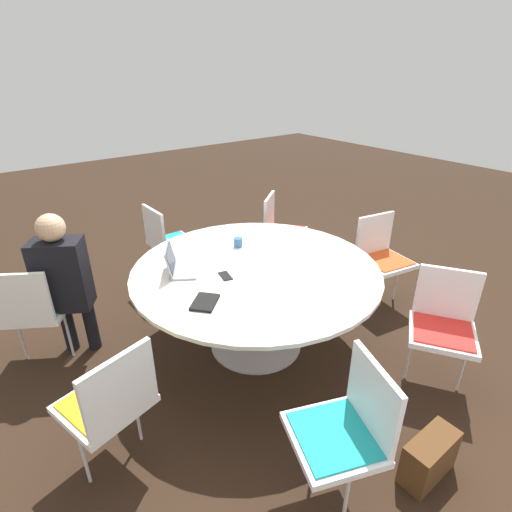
{
  "coord_description": "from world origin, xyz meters",
  "views": [
    {
      "loc": [
        1.67,
        2.16,
        2.17
      ],
      "look_at": [
        0.0,
        0.0,
        0.84
      ],
      "focal_mm": 28.0,
      "sensor_mm": 36.0,
      "label": 1
    }
  ],
  "objects_px": {
    "chair_3": "(444,320)",
    "laptop": "(178,265)",
    "chair_4": "(382,253)",
    "chair_0": "(32,307)",
    "chair_2": "(347,425)",
    "chair_5": "(280,227)",
    "chair_1": "(110,399)",
    "person_0": "(63,277)",
    "handbag": "(429,457)",
    "chair_6": "(167,238)",
    "cell_phone": "(225,276)",
    "spiral_notebook": "(205,302)",
    "coffee_cup": "(238,242)"
  },
  "relations": [
    {
      "from": "chair_3",
      "to": "laptop",
      "type": "distance_m",
      "value": 1.96
    },
    {
      "from": "chair_4",
      "to": "chair_3",
      "type": "bearing_deg",
      "value": 69.19
    },
    {
      "from": "chair_0",
      "to": "chair_2",
      "type": "bearing_deg",
      "value": -32.54
    },
    {
      "from": "chair_0",
      "to": "chair_5",
      "type": "relative_size",
      "value": 1.0
    },
    {
      "from": "chair_4",
      "to": "chair_2",
      "type": "bearing_deg",
      "value": 42.33
    },
    {
      "from": "chair_1",
      "to": "person_0",
      "type": "distance_m",
      "value": 1.22
    },
    {
      "from": "laptop",
      "to": "handbag",
      "type": "relative_size",
      "value": 1.05
    },
    {
      "from": "chair_1",
      "to": "person_0",
      "type": "relative_size",
      "value": 0.71
    },
    {
      "from": "chair_5",
      "to": "chair_4",
      "type": "bearing_deg",
      "value": 68.44
    },
    {
      "from": "chair_1",
      "to": "handbag",
      "type": "height_order",
      "value": "chair_1"
    },
    {
      "from": "chair_3",
      "to": "handbag",
      "type": "bearing_deg",
      "value": 86.7
    },
    {
      "from": "chair_1",
      "to": "chair_6",
      "type": "bearing_deg",
      "value": 40.83
    },
    {
      "from": "cell_phone",
      "to": "chair_1",
      "type": "bearing_deg",
      "value": 22.98
    },
    {
      "from": "chair_2",
      "to": "chair_5",
      "type": "relative_size",
      "value": 1.0
    },
    {
      "from": "person_0",
      "to": "cell_phone",
      "type": "bearing_deg",
      "value": -6.28
    },
    {
      "from": "person_0",
      "to": "spiral_notebook",
      "type": "xyz_separation_m",
      "value": [
        -0.64,
        0.98,
        0.03
      ]
    },
    {
      "from": "chair_6",
      "to": "cell_phone",
      "type": "xyz_separation_m",
      "value": [
        0.18,
        1.36,
        0.21
      ]
    },
    {
      "from": "chair_6",
      "to": "person_0",
      "type": "distance_m",
      "value": 1.29
    },
    {
      "from": "spiral_notebook",
      "to": "cell_phone",
      "type": "distance_m",
      "value": 0.39
    },
    {
      "from": "chair_0",
      "to": "coffee_cup",
      "type": "xyz_separation_m",
      "value": [
        -1.59,
        0.43,
        0.24
      ]
    },
    {
      "from": "chair_2",
      "to": "chair_6",
      "type": "height_order",
      "value": "same"
    },
    {
      "from": "chair_6",
      "to": "handbag",
      "type": "distance_m",
      "value": 2.96
    },
    {
      "from": "chair_1",
      "to": "chair_5",
      "type": "relative_size",
      "value": 1.0
    },
    {
      "from": "coffee_cup",
      "to": "laptop",
      "type": "bearing_deg",
      "value": 8.45
    },
    {
      "from": "chair_5",
      "to": "person_0",
      "type": "relative_size",
      "value": 0.71
    },
    {
      "from": "chair_2",
      "to": "spiral_notebook",
      "type": "xyz_separation_m",
      "value": [
        0.14,
        -1.12,
        0.22
      ]
    },
    {
      "from": "chair_6",
      "to": "spiral_notebook",
      "type": "height_order",
      "value": "chair_6"
    },
    {
      "from": "laptop",
      "to": "handbag",
      "type": "xyz_separation_m",
      "value": [
        -0.55,
        1.86,
        -0.65
      ]
    },
    {
      "from": "chair_2",
      "to": "coffee_cup",
      "type": "height_order",
      "value": "chair_2"
    },
    {
      "from": "laptop",
      "to": "chair_6",
      "type": "bearing_deg",
      "value": 10.83
    },
    {
      "from": "spiral_notebook",
      "to": "handbag",
      "type": "bearing_deg",
      "value": 114.99
    },
    {
      "from": "chair_3",
      "to": "chair_5",
      "type": "height_order",
      "value": "same"
    },
    {
      "from": "coffee_cup",
      "to": "cell_phone",
      "type": "relative_size",
      "value": 0.51
    },
    {
      "from": "chair_5",
      "to": "chair_6",
      "type": "distance_m",
      "value": 1.23
    },
    {
      "from": "laptop",
      "to": "spiral_notebook",
      "type": "relative_size",
      "value": 1.47
    },
    {
      "from": "chair_2",
      "to": "laptop",
      "type": "distance_m",
      "value": 1.65
    },
    {
      "from": "laptop",
      "to": "chair_2",
      "type": "bearing_deg",
      "value": -145.82
    },
    {
      "from": "chair_1",
      "to": "chair_6",
      "type": "relative_size",
      "value": 1.0
    },
    {
      "from": "chair_3",
      "to": "coffee_cup",
      "type": "distance_m",
      "value": 1.7
    },
    {
      "from": "chair_3",
      "to": "chair_4",
      "type": "distance_m",
      "value": 1.11
    },
    {
      "from": "chair_2",
      "to": "spiral_notebook",
      "type": "height_order",
      "value": "chair_2"
    },
    {
      "from": "laptop",
      "to": "coffee_cup",
      "type": "xyz_separation_m",
      "value": [
        -0.62,
        -0.09,
        -0.02
      ]
    },
    {
      "from": "chair_6",
      "to": "coffee_cup",
      "type": "xyz_separation_m",
      "value": [
        -0.21,
        0.98,
        0.24
      ]
    },
    {
      "from": "spiral_notebook",
      "to": "coffee_cup",
      "type": "relative_size",
      "value": 3.3
    },
    {
      "from": "chair_2",
      "to": "chair_0",
      "type": "bearing_deg",
      "value": 46.8
    },
    {
      "from": "chair_1",
      "to": "cell_phone",
      "type": "xyz_separation_m",
      "value": [
        -1.06,
        -0.45,
        0.21
      ]
    },
    {
      "from": "spiral_notebook",
      "to": "person_0",
      "type": "bearing_deg",
      "value": -56.8
    },
    {
      "from": "chair_6",
      "to": "laptop",
      "type": "xyz_separation_m",
      "value": [
        0.41,
        1.07,
        0.26
      ]
    },
    {
      "from": "spiral_notebook",
      "to": "chair_2",
      "type": "bearing_deg",
      "value": 97.01
    },
    {
      "from": "person_0",
      "to": "handbag",
      "type": "xyz_separation_m",
      "value": [
        -1.27,
        2.33,
        -0.58
      ]
    }
  ]
}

